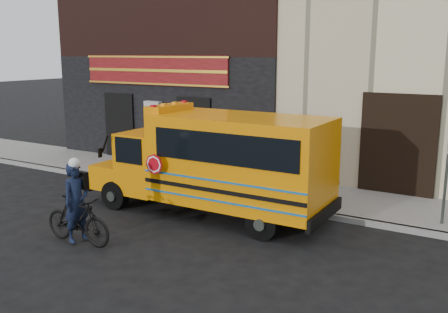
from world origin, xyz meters
The scene contains 8 objects.
ground centered at (0.00, 0.00, 0.00)m, with size 120.00×120.00×0.00m, color black.
curb centered at (0.00, 2.60, 0.07)m, with size 40.00×0.20×0.15m, color gray.
sidewalk centered at (0.00, 4.10, 0.07)m, with size 40.00×3.00×0.15m, color #615F5B.
building centered at (-0.04, 10.45, 6.13)m, with size 20.00×10.70×12.00m.
school_bus centered at (0.30, 1.33, 1.51)m, with size 6.90×2.42×2.92m.
sign_pole centered at (5.62, 3.25, 1.79)m, with size 0.07×0.28×3.25m.
bicycle centered at (-1.47, -2.00, 0.56)m, with size 0.53×1.88×1.13m, color black.
cyclist centered at (-1.51, -1.95, 0.92)m, with size 0.67×0.44×1.84m, color black.
Camera 1 is at (6.94, -9.65, 4.33)m, focal length 40.00 mm.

